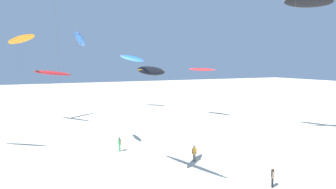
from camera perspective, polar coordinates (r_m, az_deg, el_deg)
flying_kite_0 at (r=34.94m, az=-16.45°, el=10.04°), size 2.48×11.00×13.67m
flying_kite_1 at (r=51.91m, az=-26.22°, el=9.41°), size 4.82×7.52×14.55m
flying_kite_3 at (r=25.54m, az=-3.04°, el=4.53°), size 5.62×6.68×9.92m
flying_kite_4 at (r=66.14m, az=-6.84°, el=6.82°), size 5.33×9.77×12.20m
flying_kite_5 at (r=55.18m, az=6.41°, el=4.77°), size 3.86×12.86×9.22m
flying_kite_6 at (r=43.79m, az=25.28°, el=15.68°), size 6.95×9.35×18.69m
flying_kite_7 at (r=56.31m, az=-20.95°, el=3.84°), size 7.56×7.56×9.12m
person_foreground_walker at (r=34.85m, az=-9.22°, el=-9.16°), size 0.27×0.49×1.70m
person_mid_field at (r=26.41m, az=19.28°, el=-14.46°), size 0.34×0.43×1.69m
person_far_watcher at (r=31.19m, az=5.02°, el=-10.97°), size 0.51×0.23×1.67m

